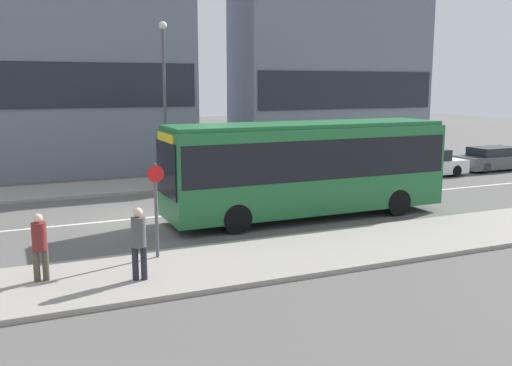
{
  "coord_description": "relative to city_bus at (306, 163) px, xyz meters",
  "views": [
    {
      "loc": [
        -3.88,
        -19.62,
        4.69
      ],
      "look_at": [
        4.0,
        -1.87,
        1.31
      ],
      "focal_mm": 40.0,
      "sensor_mm": 36.0,
      "label": 1
    }
  ],
  "objects": [
    {
      "name": "street_lamp",
      "position": [
        -3.1,
        7.28,
        2.58
      ],
      "size": [
        0.36,
        0.36,
        7.22
      ],
      "color": "#4C4C51",
      "rests_on": "sidewalk_far"
    },
    {
      "name": "sidewalk_far",
      "position": [
        -5.81,
        8.42,
        -1.87
      ],
      "size": [
        44.0,
        3.5,
        0.13
      ],
      "color": "gray",
      "rests_on": "ground_plane"
    },
    {
      "name": "apartment_block_right_tower",
      "position": [
        9.29,
        13.73,
        5.93
      ],
      "size": [
        12.38,
        4.21,
        15.74
      ],
      "color": "slate",
      "rests_on": "ground_plane"
    },
    {
      "name": "parked_car_2",
      "position": [
        15.01,
        5.72,
        -1.32
      ],
      "size": [
        4.56,
        1.76,
        1.28
      ],
      "color": "#4C5156",
      "rests_on": "ground_plane"
    },
    {
      "name": "city_bus",
      "position": [
        0.0,
        0.0,
        0.0
      ],
      "size": [
        10.13,
        2.59,
        3.36
      ],
      "rotation": [
        0.0,
        0.0,
        0.03
      ],
      "color": "#236B38",
      "rests_on": "ground_plane"
    },
    {
      "name": "parked_car_1",
      "position": [
        10.01,
        5.55,
        -1.28
      ],
      "size": [
        4.29,
        1.8,
        1.38
      ],
      "color": "silver",
      "rests_on": "ground_plane"
    },
    {
      "name": "parked_car_0",
      "position": [
        5.24,
        5.37,
        -1.31
      ],
      "size": [
        3.91,
        1.76,
        1.29
      ],
      "color": "black",
      "rests_on": "ground_plane"
    },
    {
      "name": "sidewalk_near",
      "position": [
        -5.81,
        -4.08,
        -1.87
      ],
      "size": [
        44.0,
        3.5,
        0.13
      ],
      "color": "gray",
      "rests_on": "ground_plane"
    },
    {
      "name": "lane_centerline",
      "position": [
        -5.81,
        2.17,
        -1.93
      ],
      "size": [
        41.8,
        0.16,
        0.01
      ],
      "color": "silver",
      "rests_on": "ground_plane"
    },
    {
      "name": "pedestrian_down_pavement",
      "position": [
        -6.97,
        -4.58,
        -0.81
      ],
      "size": [
        0.34,
        0.34,
        1.74
      ],
      "rotation": [
        0.0,
        0.0,
        -0.33
      ],
      "color": "#23232D",
      "rests_on": "sidewalk_near"
    },
    {
      "name": "ground_plane",
      "position": [
        -5.81,
        2.17,
        -1.93
      ],
      "size": [
        120.0,
        120.0,
        0.0
      ],
      "primitive_type": "plane",
      "color": "#595654"
    },
    {
      "name": "pedestrian_near_stop",
      "position": [
        -9.09,
        -3.72,
        -0.89
      ],
      "size": [
        0.35,
        0.34,
        1.61
      ],
      "rotation": [
        0.0,
        0.0,
        3.09
      ],
      "color": "#4C4233",
      "rests_on": "sidewalk_near"
    },
    {
      "name": "bus_stop_sign",
      "position": [
        -6.14,
        -2.99,
        -0.32
      ],
      "size": [
        0.44,
        0.12,
        2.53
      ],
      "color": "#4C4C51",
      "rests_on": "sidewalk_near"
    },
    {
      "name": "apartment_block_left_tower",
      "position": [
        -6.49,
        14.33,
        6.49
      ],
      "size": [
        12.84,
        5.4,
        16.85
      ],
      "color": "slate",
      "rests_on": "ground_plane"
    }
  ]
}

